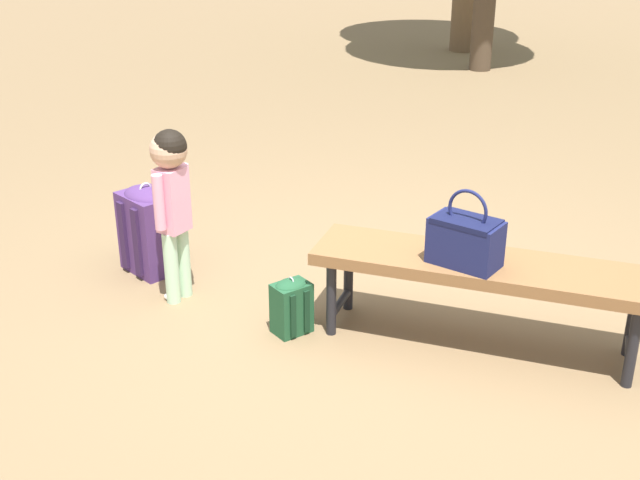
# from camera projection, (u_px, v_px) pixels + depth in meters

# --- Properties ---
(ground_plane) EXTENTS (40.00, 40.00, 0.00)m
(ground_plane) POSITION_uv_depth(u_px,v_px,m) (349.00, 317.00, 4.26)
(ground_plane) COLOR brown
(ground_plane) RESTS_ON ground
(park_bench) EXTENTS (1.65, 0.69, 0.45)m
(park_bench) POSITION_uv_depth(u_px,v_px,m) (482.00, 271.00, 3.86)
(park_bench) COLOR brown
(park_bench) RESTS_ON ground
(handbag) EXTENTS (0.37, 0.31, 0.37)m
(handbag) POSITION_uv_depth(u_px,v_px,m) (465.00, 239.00, 3.75)
(handbag) COLOR #191E4C
(handbag) RESTS_ON park_bench
(child_standing) EXTENTS (0.19, 0.24, 0.95)m
(child_standing) POSITION_uv_depth(u_px,v_px,m) (172.00, 189.00, 4.20)
(child_standing) COLOR #B2D8B2
(child_standing) RESTS_ON ground
(backpack_large) EXTENTS (0.40, 0.38, 0.54)m
(backpack_large) POSITION_uv_depth(u_px,v_px,m) (149.00, 227.00, 4.67)
(backpack_large) COLOR #4C2D66
(backpack_large) RESTS_ON ground
(backpack_small) EXTENTS (0.22, 0.22, 0.31)m
(backpack_small) POSITION_uv_depth(u_px,v_px,m) (291.00, 305.00, 4.06)
(backpack_small) COLOR #1E4C2D
(backpack_small) RESTS_ON ground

